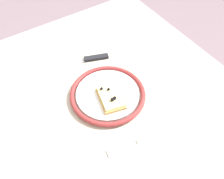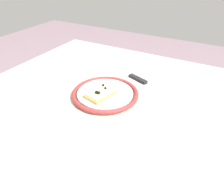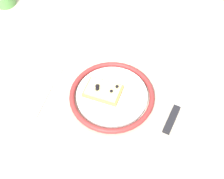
{
  "view_description": "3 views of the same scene",
  "coord_description": "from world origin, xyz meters",
  "px_view_note": "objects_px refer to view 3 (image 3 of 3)",
  "views": [
    {
      "loc": [
        -0.37,
        0.22,
        1.36
      ],
      "look_at": [
        0.06,
        -0.05,
        0.73
      ],
      "focal_mm": 40.54,
      "sensor_mm": 36.0,
      "label": 1
    },
    {
      "loc": [
        -0.51,
        -0.38,
        1.14
      ],
      "look_at": [
        0.07,
        -0.06,
        0.74
      ],
      "focal_mm": 34.29,
      "sensor_mm": 36.0,
      "label": 2
    },
    {
      "loc": [
        0.11,
        -0.51,
        1.43
      ],
      "look_at": [
        0.06,
        -0.02,
        0.72
      ],
      "focal_mm": 48.34,
      "sensor_mm": 36.0,
      "label": 3
    }
  ],
  "objects_px": {
    "fork": "(49,88)",
    "pizza_slice_near": "(103,91)",
    "dining_table": "(95,101)",
    "plate": "(112,96)",
    "knife": "(176,110)"
  },
  "relations": [
    {
      "from": "dining_table",
      "to": "pizza_slice_near",
      "type": "height_order",
      "value": "pizza_slice_near"
    },
    {
      "from": "pizza_slice_near",
      "to": "fork",
      "type": "relative_size",
      "value": 0.58
    },
    {
      "from": "fork",
      "to": "plate",
      "type": "bearing_deg",
      "value": -3.67
    },
    {
      "from": "fork",
      "to": "pizza_slice_near",
      "type": "bearing_deg",
      "value": -2.43
    },
    {
      "from": "dining_table",
      "to": "knife",
      "type": "bearing_deg",
      "value": -14.75
    },
    {
      "from": "fork",
      "to": "dining_table",
      "type": "bearing_deg",
      "value": 10.35
    },
    {
      "from": "dining_table",
      "to": "plate",
      "type": "bearing_deg",
      "value": -32.05
    },
    {
      "from": "plate",
      "to": "pizza_slice_near",
      "type": "distance_m",
      "value": 0.03
    },
    {
      "from": "plate",
      "to": "fork",
      "type": "relative_size",
      "value": 1.22
    },
    {
      "from": "knife",
      "to": "fork",
      "type": "distance_m",
      "value": 0.37
    },
    {
      "from": "pizza_slice_near",
      "to": "fork",
      "type": "bearing_deg",
      "value": 177.57
    },
    {
      "from": "dining_table",
      "to": "plate",
      "type": "height_order",
      "value": "plate"
    },
    {
      "from": "plate",
      "to": "fork",
      "type": "xyz_separation_m",
      "value": [
        -0.19,
        0.01,
        -0.01
      ]
    },
    {
      "from": "knife",
      "to": "dining_table",
      "type": "bearing_deg",
      "value": 165.25
    },
    {
      "from": "pizza_slice_near",
      "to": "knife",
      "type": "bearing_deg",
      "value": -8.82
    }
  ]
}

